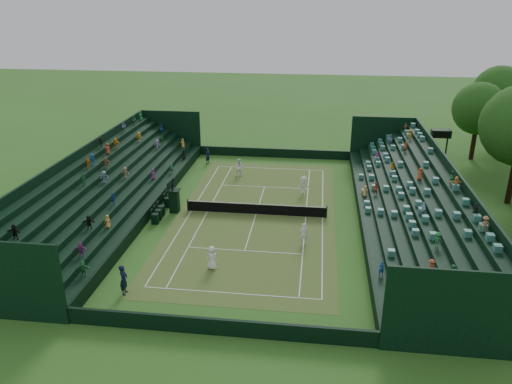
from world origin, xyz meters
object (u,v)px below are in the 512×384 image
Objects in this scene: player_near_west at (212,258)px; player_far_west at (240,168)px; player_near_east at (304,234)px; player_far_east at (304,185)px; umpire_chair at (174,198)px; tennis_net at (256,209)px.

player_far_west is at bearing -70.90° from player_near_west.
player_near_east is at bearing -74.55° from player_far_west.
player_near_east is at bearing -109.30° from player_far_east.
player_near_east is 9.96m from player_far_east.
umpire_chair is 11.83m from player_near_east.
umpire_chair is 1.80× the size of player_near_west.
tennis_net is 6.31m from player_near_east.
umpire_chair is 10.23m from player_far_west.
player_far_west reaches higher than player_near_east.
player_far_east reaches higher than player_near_west.
player_far_east is at bearing -95.14° from player_near_west.
player_near_west is (5.08, -8.83, -0.45)m from umpire_chair.
player_near_east is at bearing -49.42° from tennis_net.
player_near_east is at bearing -22.26° from umpire_chair.
player_far_west reaches higher than player_near_west.
umpire_chair is at bearing -44.31° from player_near_west.
umpire_chair is at bearing -124.20° from player_far_west.
player_near_east reaches higher than tennis_net.
tennis_net is 6.91× the size of player_far_east.
player_far_west is at bearing -83.79° from player_near_east.
player_far_west is (-2.82, 9.09, 0.39)m from tennis_net.
umpire_chair is at bearing -174.11° from player_far_east.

